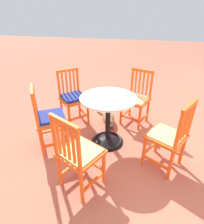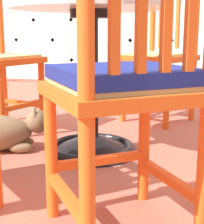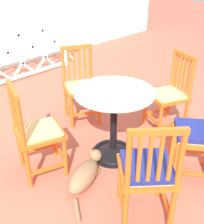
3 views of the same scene
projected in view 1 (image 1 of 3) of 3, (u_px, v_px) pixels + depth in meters
ground_plane at (92, 142)px, 2.74m from camera, size 24.00×24.00×0.00m
cafe_table at (108, 126)px, 2.61m from camera, size 0.76×0.76×0.73m
orange_chair_facing_out at (49, 119)px, 2.45m from camera, size 0.56×0.56×0.91m
orange_chair_tucked_in at (79, 155)px, 1.86m from camera, size 0.53×0.53×0.91m
orange_chair_by_planter at (169, 137)px, 2.11m from camera, size 0.54×0.54×0.91m
orange_chair_at_corner at (136, 99)px, 3.04m from camera, size 0.51×0.51×0.91m
orange_chair_near_fence at (73, 98)px, 3.05m from camera, size 0.57×0.57×0.91m
tabby_cat at (109, 119)px, 3.13m from camera, size 0.65×0.46×0.23m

